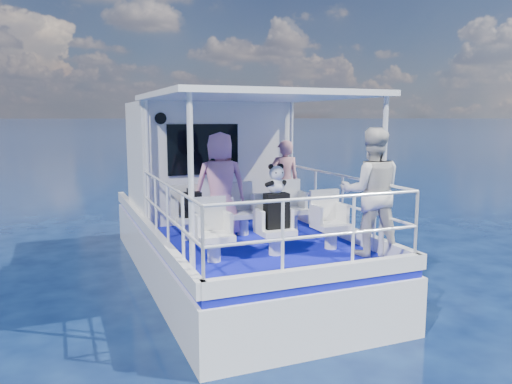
{
  "coord_description": "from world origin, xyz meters",
  "views": [
    {
      "loc": [
        -2.79,
        -7.34,
        2.82
      ],
      "look_at": [
        -0.01,
        -0.4,
        1.7
      ],
      "focal_mm": 35.0,
      "sensor_mm": 36.0,
      "label": 1
    }
  ],
  "objects_px": {
    "passenger_port_fwd": "(220,185)",
    "passenger_stbd_aft": "(371,192)",
    "backpack_center": "(276,211)",
    "panda": "(276,179)"
  },
  "relations": [
    {
      "from": "passenger_stbd_aft",
      "to": "panda",
      "type": "xyz_separation_m",
      "value": [
        -1.24,
        0.47,
        0.19
      ]
    },
    {
      "from": "passenger_stbd_aft",
      "to": "backpack_center",
      "type": "height_order",
      "value": "passenger_stbd_aft"
    },
    {
      "from": "panda",
      "to": "backpack_center",
      "type": "bearing_deg",
      "value": 4.37
    },
    {
      "from": "passenger_stbd_aft",
      "to": "passenger_port_fwd",
      "type": "bearing_deg",
      "value": -23.91
    },
    {
      "from": "passenger_port_fwd",
      "to": "passenger_stbd_aft",
      "type": "height_order",
      "value": "passenger_stbd_aft"
    },
    {
      "from": "passenger_port_fwd",
      "to": "passenger_stbd_aft",
      "type": "distance_m",
      "value": 2.43
    },
    {
      "from": "passenger_stbd_aft",
      "to": "panda",
      "type": "height_order",
      "value": "passenger_stbd_aft"
    },
    {
      "from": "passenger_stbd_aft",
      "to": "backpack_center",
      "type": "xyz_separation_m",
      "value": [
        -1.23,
        0.47,
        -0.26
      ]
    },
    {
      "from": "backpack_center",
      "to": "panda",
      "type": "relative_size",
      "value": 1.22
    },
    {
      "from": "backpack_center",
      "to": "passenger_stbd_aft",
      "type": "bearing_deg",
      "value": -21.0
    }
  ]
}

